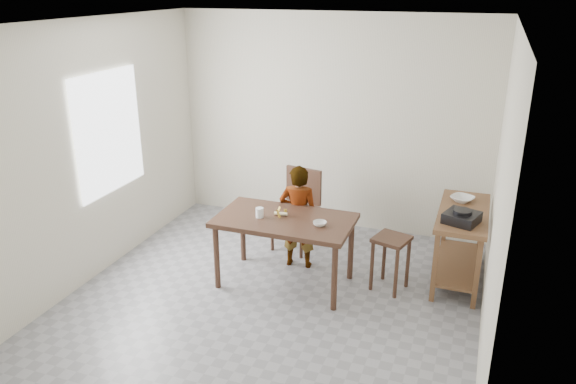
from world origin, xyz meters
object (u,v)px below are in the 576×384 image
(prep_counter, at_px, (460,246))
(child, at_px, (298,217))
(dining_table, at_px, (285,251))
(dining_chair, at_px, (295,211))
(stool, at_px, (390,263))

(prep_counter, distance_m, child, 1.75)
(dining_table, distance_m, prep_counter, 1.86)
(prep_counter, xyz_separation_m, dining_chair, (-1.90, 0.13, 0.08))
(child, bearing_deg, stool, 163.46)
(prep_counter, relative_size, stool, 2.05)
(dining_table, bearing_deg, prep_counter, 22.15)
(dining_table, xyz_separation_m, stool, (1.06, 0.26, -0.08))
(prep_counter, distance_m, stool, 0.80)
(child, distance_m, dining_chair, 0.46)
(prep_counter, relative_size, dining_chair, 1.26)
(prep_counter, relative_size, child, 1.01)
(child, bearing_deg, dining_table, 81.91)
(child, xyz_separation_m, stool, (1.06, -0.17, -0.30))
(dining_chair, bearing_deg, child, -55.30)
(prep_counter, xyz_separation_m, child, (-1.72, -0.27, 0.19))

